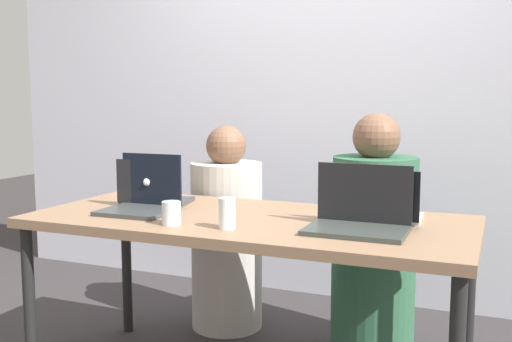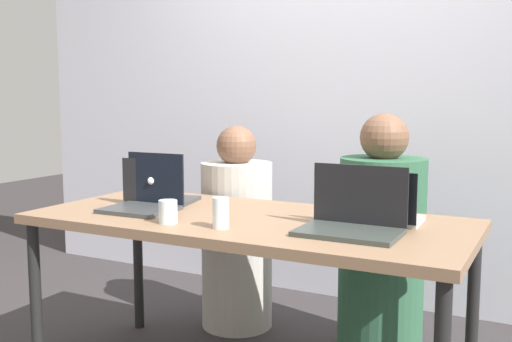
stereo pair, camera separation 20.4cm
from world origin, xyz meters
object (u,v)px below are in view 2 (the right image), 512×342
water_glass_left (168,213)px  laptop_back_right (377,211)px  person_on_right (381,249)px  person_on_left (237,238)px  water_glass_center (221,215)px  laptop_front_right (353,219)px  laptop_back_left (160,193)px  laptop_front_left (145,198)px

water_glass_left → laptop_back_right: bearing=27.9°
person_on_right → water_glass_left: bearing=40.7°
person_on_left → water_glass_center: size_ratio=9.28×
person_on_left → person_on_right: size_ratio=0.94×
person_on_left → water_glass_center: bearing=127.7°
laptop_front_right → laptop_back_left: bearing=170.1°
laptop_front_left → person_on_left: bearing=82.7°
laptop_front_left → laptop_front_right: 0.94m
laptop_front_right → laptop_back_right: bearing=81.8°
person_on_right → laptop_front_left: size_ratio=3.94×
water_glass_left → water_glass_center: 0.23m
person_on_right → laptop_back_left: person_on_right is taller
person_on_left → laptop_front_right: size_ratio=3.02×
laptop_front_left → water_glass_left: size_ratio=3.25×
laptop_back_left → laptop_front_right: bearing=158.8°
laptop_back_left → water_glass_center: laptop_back_left is taller
person_on_right → laptop_back_right: (0.11, -0.49, 0.28)m
laptop_back_right → laptop_front_right: bearing=79.1°
laptop_back_right → laptop_front_right: laptop_front_right is taller
laptop_back_right → water_glass_center: laptop_back_right is taller
laptop_back_right → laptop_front_left: (-0.97, -0.20, 0.01)m
laptop_back_right → laptop_back_left: 1.01m
laptop_back_right → person_on_left: bearing=-30.9°
person_on_left → water_glass_center: (0.41, -0.85, 0.32)m
laptop_front_left → laptop_front_right: bearing=-1.9°
water_glass_left → water_glass_center: (0.23, 0.02, 0.01)m
laptop_front_right → water_glass_center: size_ratio=3.07×
water_glass_left → water_glass_center: size_ratio=0.78×
person_on_left → laptop_front_left: bearing=96.1°
person_on_right → water_glass_center: (-0.38, -0.85, 0.28)m
laptop_back_right → water_glass_center: size_ratio=2.87×
laptop_front_left → laptop_back_left: 0.17m
laptop_back_left → water_glass_center: (0.52, -0.33, 0.00)m
person_on_left → laptop_front_left: size_ratio=3.68×
person_on_left → laptop_back_right: bearing=163.7°
laptop_back_right → laptop_front_left: 0.99m
laptop_front_left → water_glass_center: bearing=-20.4°
person_on_right → laptop_back_left: size_ratio=3.49×
person_on_right → laptop_back_left: 1.08m
person_on_right → laptop_front_right: (0.08, -0.69, 0.28)m
person_on_right → water_glass_center: size_ratio=9.92×
laptop_back_right → laptop_front_left: size_ratio=1.14×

